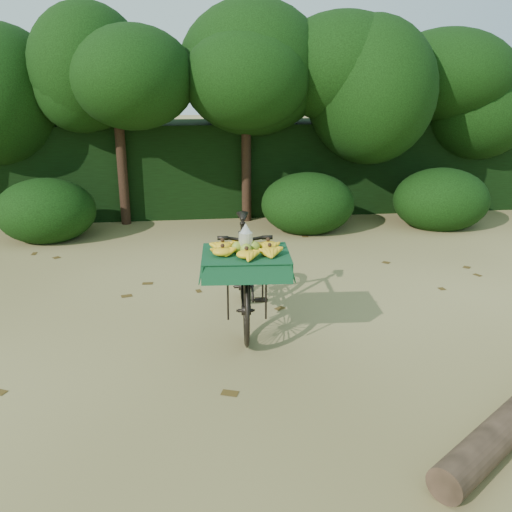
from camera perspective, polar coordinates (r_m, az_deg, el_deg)
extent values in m
plane|color=tan|center=(5.64, -0.20, -9.35)|extent=(80.00, 80.00, 0.00)
imported|color=black|center=(5.97, -1.28, -1.60)|extent=(0.69, 2.00, 1.18)
cube|color=black|center=(5.28, -1.08, 0.09)|extent=(0.46, 0.55, 0.03)
cube|color=#165226|center=(5.27, -1.08, 0.29)|extent=(0.90, 0.77, 0.01)
ellipsoid|color=olive|center=(5.26, -0.19, 0.94)|extent=(0.11, 0.09, 0.12)
ellipsoid|color=olive|center=(5.32, -1.11, 1.15)|extent=(0.11, 0.09, 0.12)
ellipsoid|color=olive|center=(5.25, -1.98, 0.91)|extent=(0.11, 0.09, 0.12)
ellipsoid|color=olive|center=(5.19, -1.05, 0.70)|extent=(0.11, 0.09, 0.12)
cylinder|color=#EAE5C6|center=(5.25, -1.09, 1.54)|extent=(0.14, 0.14, 0.18)
cube|color=black|center=(11.41, -4.16, 9.40)|extent=(26.00, 1.80, 1.80)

